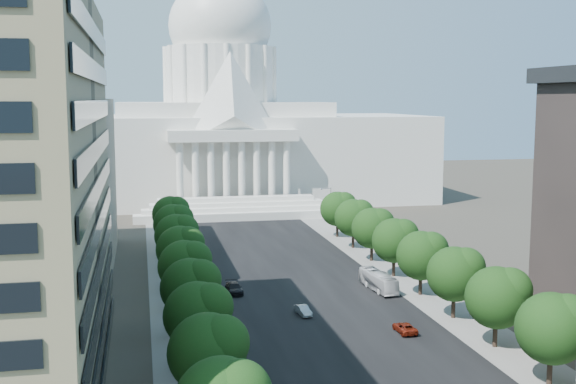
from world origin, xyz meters
TOP-DOWN VIEW (x-y plane):
  - road_asphalt at (0.00, 90.00)m, footprint 30.00×260.00m
  - sidewalk_left at (-19.00, 90.00)m, footprint 8.00×260.00m
  - sidewalk_right at (19.00, 90.00)m, footprint 8.00×260.00m
  - capitol at (0.00, 184.89)m, footprint 120.00×56.00m
  - tree_l_c at (-17.66, 35.81)m, footprint 7.79×7.60m
  - tree_l_d at (-17.66, 47.81)m, footprint 7.79×7.60m
  - tree_l_e at (-17.66, 59.81)m, footprint 7.79×7.60m
  - tree_l_f at (-17.66, 71.81)m, footprint 7.79×7.60m
  - tree_l_g at (-17.66, 83.81)m, footprint 7.79×7.60m
  - tree_l_h at (-17.66, 95.81)m, footprint 7.79×7.60m
  - tree_l_i at (-17.66, 107.81)m, footprint 7.79×7.60m
  - tree_l_j at (-17.66, 119.81)m, footprint 7.79×7.60m
  - tree_r_c at (18.34, 35.81)m, footprint 7.79×7.60m
  - tree_r_d at (18.34, 47.81)m, footprint 7.79×7.60m
  - tree_r_e at (18.34, 59.81)m, footprint 7.79×7.60m
  - tree_r_f at (18.34, 71.81)m, footprint 7.79×7.60m
  - tree_r_g at (18.34, 83.81)m, footprint 7.79×7.60m
  - tree_r_h at (18.34, 95.81)m, footprint 7.79×7.60m
  - tree_r_i at (18.34, 107.81)m, footprint 7.79×7.60m
  - tree_r_j at (18.34, 119.81)m, footprint 7.79×7.60m
  - streetlight_b at (19.90, 35.00)m, footprint 2.61×0.44m
  - streetlight_c at (19.90, 60.00)m, footprint 2.61×0.44m
  - streetlight_d at (19.90, 85.00)m, footprint 2.61×0.44m
  - streetlight_e at (19.90, 110.00)m, footprint 2.61×0.44m
  - streetlight_f at (19.90, 135.00)m, footprint 2.61×0.44m
  - car_silver at (-2.03, 65.30)m, footprint 1.92×4.14m
  - car_red at (9.14, 55.21)m, footprint 2.25×4.66m
  - car_dark_b at (-10.03, 78.53)m, footprint 2.48×5.61m
  - city_bus at (12.55, 75.94)m, footprint 3.35×10.62m

SIDE VIEW (x-z plane):
  - road_asphalt at x=0.00m, z-range -0.01..0.01m
  - sidewalk_left at x=-19.00m, z-range -0.01..0.01m
  - sidewalk_right at x=19.00m, z-range -0.01..0.01m
  - car_red at x=9.14m, z-range 0.00..1.28m
  - car_silver at x=-2.03m, z-range 0.00..1.31m
  - car_dark_b at x=-10.03m, z-range 0.00..1.60m
  - city_bus at x=12.55m, z-range 0.00..2.91m
  - streetlight_b at x=19.90m, z-range 1.32..10.32m
  - streetlight_c at x=19.90m, z-range 1.32..10.32m
  - streetlight_d at x=19.90m, z-range 1.32..10.32m
  - streetlight_e at x=19.90m, z-range 1.32..10.32m
  - streetlight_f at x=19.90m, z-range 1.32..10.32m
  - tree_l_c at x=-17.66m, z-range 1.47..11.44m
  - tree_l_d at x=-17.66m, z-range 1.47..11.44m
  - tree_l_e at x=-17.66m, z-range 1.47..11.44m
  - tree_l_f at x=-17.66m, z-range 1.47..11.44m
  - tree_l_g at x=-17.66m, z-range 1.47..11.44m
  - tree_l_h at x=-17.66m, z-range 1.47..11.44m
  - tree_l_i at x=-17.66m, z-range 1.47..11.44m
  - tree_l_j at x=-17.66m, z-range 1.47..11.44m
  - tree_r_c at x=18.34m, z-range 1.47..11.44m
  - tree_r_d at x=18.34m, z-range 1.47..11.44m
  - tree_r_e at x=18.34m, z-range 1.47..11.44m
  - tree_r_f at x=18.34m, z-range 1.47..11.44m
  - tree_r_g at x=18.34m, z-range 1.47..11.44m
  - tree_r_h at x=18.34m, z-range 1.47..11.44m
  - tree_r_i at x=18.34m, z-range 1.47..11.44m
  - tree_r_j at x=18.34m, z-range 1.47..11.44m
  - capitol at x=0.00m, z-range -16.49..56.51m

